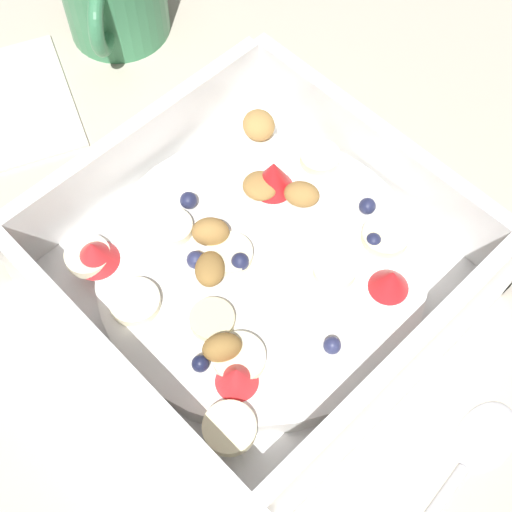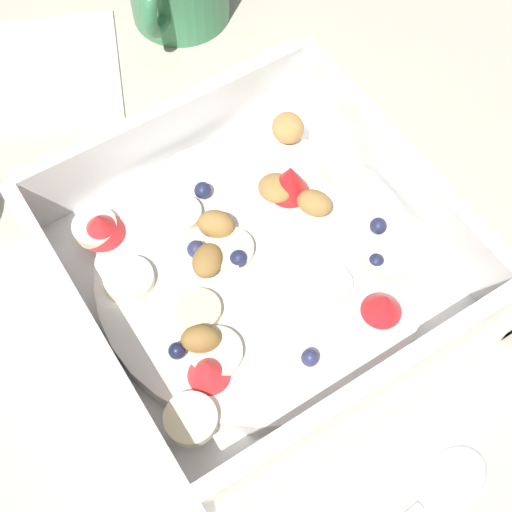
% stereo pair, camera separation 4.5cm
% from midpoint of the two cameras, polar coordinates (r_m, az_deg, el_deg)
% --- Properties ---
extents(ground_plane, '(2.40, 2.40, 0.00)m').
position_cam_midpoint_polar(ground_plane, '(0.47, 1.92, -3.09)').
color(ground_plane, beige).
extents(fruit_bowl, '(0.23, 0.23, 0.06)m').
position_cam_midpoint_polar(fruit_bowl, '(0.46, 2.70, -0.86)').
color(fruit_bowl, white).
rests_on(fruit_bowl, ground).
extents(spoon, '(0.04, 0.17, 0.01)m').
position_cam_midpoint_polar(spoon, '(0.44, 15.75, -18.85)').
color(spoon, silver).
rests_on(spoon, ground).
extents(folded_napkin, '(0.16, 0.16, 0.01)m').
position_cam_midpoint_polar(folded_napkin, '(0.59, -14.49, 13.66)').
color(folded_napkin, silver).
rests_on(folded_napkin, ground).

